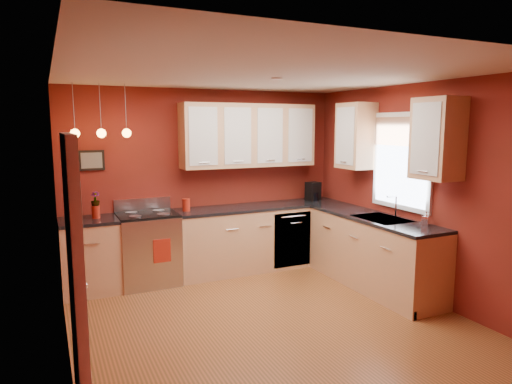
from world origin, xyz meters
name	(u,v)px	position (x,y,z in m)	size (l,w,h in m)	color
floor	(272,323)	(0.00, 0.00, 0.00)	(4.20, 4.20, 0.00)	#99522C
ceiling	(273,74)	(0.00, 0.00, 2.60)	(4.00, 4.20, 0.02)	beige
wall_back	(206,181)	(0.00, 2.10, 1.30)	(4.00, 0.02, 2.60)	maroon
wall_front	(427,256)	(0.00, -2.10, 1.30)	(4.00, 0.02, 2.60)	maroon
wall_left	(62,220)	(-2.00, 0.00, 1.30)	(0.02, 4.20, 2.60)	maroon
wall_right	(419,192)	(2.00, 0.00, 1.30)	(0.02, 4.20, 2.60)	maroon
base_cabinets_back_left	(90,257)	(-1.65, 1.80, 0.45)	(0.70, 0.60, 0.90)	tan
base_cabinets_back_right	(261,238)	(0.73, 1.80, 0.45)	(2.54, 0.60, 0.90)	tan
base_cabinets_right	(373,253)	(1.70, 0.45, 0.45)	(0.60, 2.10, 0.90)	tan
counter_back_left	(88,221)	(-1.65, 1.80, 0.92)	(0.70, 0.62, 0.04)	black
counter_back_right	(261,206)	(0.73, 1.80, 0.92)	(2.54, 0.62, 0.04)	black
counter_right	(374,218)	(1.70, 0.45, 0.92)	(0.62, 2.10, 0.04)	black
gas_range	(148,248)	(-0.92, 1.80, 0.48)	(0.76, 0.64, 1.11)	#B2B2B6
dishwasher_front	(292,240)	(1.10, 1.51, 0.45)	(0.60, 0.02, 0.80)	#B2B2B6
sink	(382,220)	(1.70, 0.30, 0.92)	(0.50, 0.70, 0.33)	#929297
window	(402,158)	(1.97, 0.30, 1.69)	(0.06, 1.02, 1.22)	white
door_left_wall	(77,300)	(-1.97, -1.20, 1.03)	(0.12, 0.82, 2.05)	white
upper_cabinets_back	(249,135)	(0.60, 1.93, 1.95)	(2.00, 0.35, 0.90)	tan
upper_cabinets_right	(392,137)	(1.82, 0.32, 1.95)	(0.35, 1.95, 0.90)	tan
wall_picture	(92,160)	(-1.55, 2.08, 1.65)	(0.32, 0.03, 0.26)	black
pendant_lights	(101,133)	(-1.45, 1.75, 2.01)	(0.71, 0.11, 0.66)	#929297
red_canister	(186,205)	(-0.39, 1.81, 1.03)	(0.11, 0.11, 0.17)	#9E2011
red_vase	(96,212)	(-1.55, 1.82, 1.02)	(0.10, 0.10, 0.16)	#9E2011
flowers	(95,200)	(-1.55, 1.82, 1.18)	(0.11, 0.11, 0.20)	#9E2011
coffee_maker	(313,192)	(1.64, 1.83, 1.07)	(0.22, 0.22, 0.29)	black
soap_pump	(426,219)	(1.88, -0.25, 1.02)	(0.08, 0.08, 0.17)	white
dish_towel	(162,251)	(-0.82, 1.47, 0.52)	(0.22, 0.02, 0.30)	#9E2011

